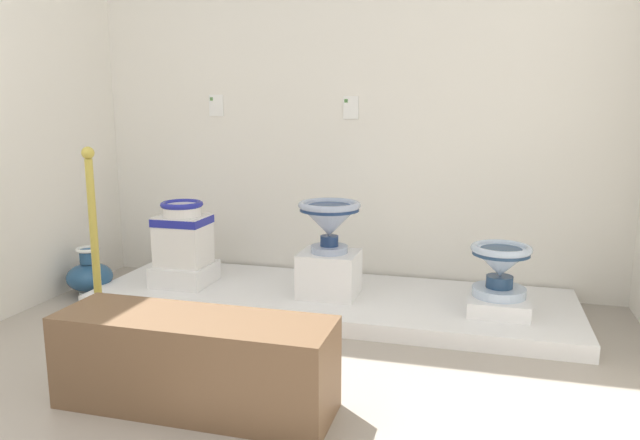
% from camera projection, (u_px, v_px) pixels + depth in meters
% --- Properties ---
extents(ground_plane, '(5.64, 5.61, 0.02)m').
position_uv_depth(ground_plane, '(236.00, 430.00, 2.37)').
color(ground_plane, '#A3998C').
extents(wall_back, '(3.84, 0.06, 3.20)m').
position_uv_depth(wall_back, '(351.00, 53.00, 3.99)').
color(wall_back, white).
rests_on(wall_back, ground_plane).
extents(display_platform, '(2.98, 0.97, 0.09)m').
position_uv_depth(display_platform, '(330.00, 300.00, 3.78)').
color(display_platform, white).
rests_on(display_platform, ground_plane).
extents(plinth_block_squat_floral, '(0.35, 0.36, 0.13)m').
position_uv_depth(plinth_block_squat_floral, '(185.00, 274.00, 3.96)').
color(plinth_block_squat_floral, white).
rests_on(plinth_block_squat_floral, display_platform).
extents(antique_toilet_squat_floral, '(0.32, 0.28, 0.42)m').
position_uv_depth(antique_toilet_squat_floral, '(183.00, 232.00, 3.91)').
color(antique_toilet_squat_floral, white).
rests_on(antique_toilet_squat_floral, plinth_block_squat_floral).
extents(plinth_block_rightmost, '(0.35, 0.32, 0.27)m').
position_uv_depth(plinth_block_rightmost, '(329.00, 274.00, 3.70)').
color(plinth_block_rightmost, white).
rests_on(plinth_block_rightmost, display_platform).
extents(antique_toilet_rightmost, '(0.38, 0.38, 0.31)m').
position_uv_depth(antique_toilet_rightmost, '(329.00, 219.00, 3.63)').
color(antique_toilet_rightmost, '#A1B0CD').
rests_on(antique_toilet_rightmost, plinth_block_rightmost).
extents(plinth_block_leftmost, '(0.34, 0.39, 0.09)m').
position_uv_depth(plinth_block_leftmost, '(498.00, 303.00, 3.44)').
color(plinth_block_leftmost, white).
rests_on(plinth_block_leftmost, display_platform).
extents(antique_toilet_leftmost, '(0.34, 0.34, 0.30)m').
position_uv_depth(antique_toilet_leftmost, '(500.00, 264.00, 3.39)').
color(antique_toilet_leftmost, silver).
rests_on(antique_toilet_leftmost, plinth_block_leftmost).
extents(info_placard_first, '(0.11, 0.01, 0.15)m').
position_uv_depth(info_placard_first, '(216.00, 105.00, 4.28)').
color(info_placard_first, white).
extents(info_placard_second, '(0.10, 0.01, 0.15)m').
position_uv_depth(info_placard_second, '(351.00, 107.00, 4.02)').
color(info_placard_second, white).
extents(decorative_vase_companion, '(0.30, 0.30, 0.33)m').
position_uv_depth(decorative_vase_companion, '(90.00, 275.00, 4.01)').
color(decorative_vase_companion, white).
rests_on(decorative_vase_companion, ground_plane).
extents(stanchion_post_near_left, '(0.23, 0.23, 1.05)m').
position_uv_depth(stanchion_post_near_left, '(97.00, 283.00, 3.12)').
color(stanchion_post_near_left, gold).
rests_on(stanchion_post_near_left, ground_plane).
extents(museum_bench, '(1.17, 0.36, 0.40)m').
position_uv_depth(museum_bench, '(195.00, 362.00, 2.50)').
color(museum_bench, brown).
rests_on(museum_bench, ground_plane).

